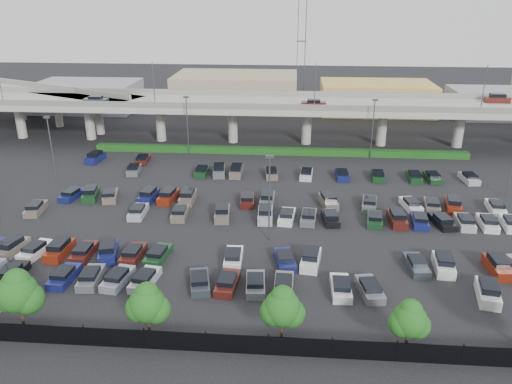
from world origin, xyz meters
TOP-DOWN VIEW (x-y plane):
  - ground at (0.00, 0.00)m, footprint 280.00×280.00m
  - overpass at (-0.18, 31.99)m, footprint 150.00×13.00m
  - on_ramp at (-52.10, 43.05)m, footprint 50.93×30.13m
  - hedge at (0.00, 25.00)m, footprint 66.00×1.60m
  - fence at (-0.05, -28.00)m, footprint 70.00×0.10m
  - tree_row at (0.70, -26.53)m, footprint 65.07×3.66m
  - parked_cars at (-0.99, -4.30)m, footprint 63.04×41.64m
  - light_poles at (-4.13, 2.00)m, footprint 66.90×48.38m
  - distant_buildings at (12.38, 61.81)m, footprint 138.00×24.00m
  - comm_tower at (4.00, 74.00)m, footprint 2.40×2.40m

SIDE VIEW (x-z plane):
  - ground at x=0.00m, z-range 0.00..0.00m
  - hedge at x=0.00m, z-range 0.00..1.10m
  - parked_cars at x=-0.99m, z-range -0.22..1.45m
  - fence at x=-0.05m, z-range -0.10..1.90m
  - tree_row at x=0.70m, z-range 0.55..6.49m
  - distant_buildings at x=12.38m, z-range -0.76..8.24m
  - light_poles at x=-4.13m, z-range 1.09..11.39m
  - on_ramp at x=-52.10m, z-range 2.46..11.26m
  - overpass at x=-0.18m, z-range -0.93..14.87m
  - comm_tower at x=4.00m, z-range 0.61..30.61m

